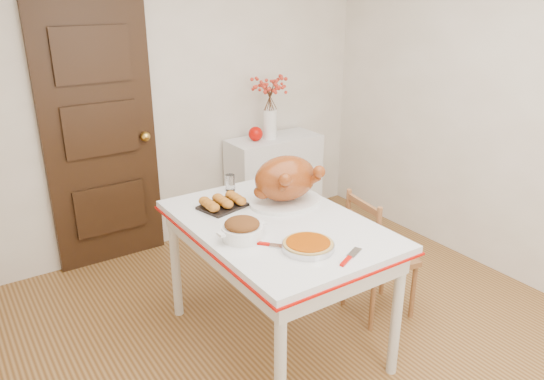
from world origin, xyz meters
TOP-DOWN VIEW (x-y plane):
  - floor at (0.00, 0.00)m, footprint 3.50×4.00m
  - wall_back at (0.00, 2.00)m, footprint 3.50×0.00m
  - wall_right at (1.75, 0.00)m, footprint 0.00×4.00m
  - door_back at (-0.70, 1.97)m, footprint 0.85×0.06m
  - sideboard at (0.77, 1.78)m, footprint 0.85×0.38m
  - kitchen_table at (-0.20, 0.31)m, footprint 0.95×1.39m
  - chair_oak at (0.56, 0.19)m, footprint 0.44×0.44m
  - berry_vase at (0.73, 1.78)m, footprint 0.28×0.28m
  - apple at (0.58, 1.78)m, footprint 0.13×0.13m
  - turkey_platter at (0.00, 0.51)m, footprint 0.54×0.47m
  - pumpkin_pie at (-0.26, -0.07)m, footprint 0.30×0.30m
  - stuffing_dish at (-0.48, 0.23)m, footprint 0.32×0.26m
  - rolls_tray at (-0.36, 0.66)m, footprint 0.31×0.27m
  - pie_server at (-0.13, -0.26)m, footprint 0.23×0.15m
  - carving_knife at (-0.38, 0.05)m, footprint 0.23×0.25m
  - drinking_glass at (-0.18, 0.89)m, footprint 0.08×0.08m
  - shaker_pair at (0.14, 0.85)m, footprint 0.11×0.07m

SIDE VIEW (x-z plane):
  - floor at x=0.00m, z-range 0.00..0.00m
  - kitchen_table at x=-0.20m, z-range 0.00..0.83m
  - sideboard at x=0.77m, z-range 0.00..0.85m
  - chair_oak at x=0.56m, z-range 0.00..0.87m
  - pie_server at x=-0.13m, z-range 0.83..0.84m
  - carving_knife at x=-0.38m, z-range 0.83..0.84m
  - pumpkin_pie at x=-0.26m, z-range 0.83..0.89m
  - rolls_tray at x=-0.36m, z-range 0.83..0.90m
  - shaker_pair at x=0.14m, z-range 0.83..0.93m
  - drinking_glass at x=-0.18m, z-range 0.83..0.94m
  - stuffing_dish at x=-0.48m, z-range 0.83..0.94m
  - apple at x=0.58m, z-range 0.85..0.97m
  - turkey_platter at x=0.00m, z-range 0.83..1.13m
  - door_back at x=-0.70m, z-range 0.00..2.06m
  - berry_vase at x=0.73m, z-range 0.85..1.38m
  - wall_back at x=0.00m, z-range 0.00..2.50m
  - wall_right at x=1.75m, z-range 0.00..2.50m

